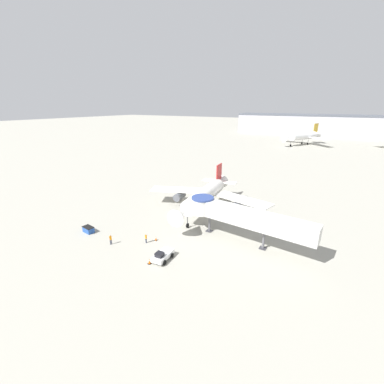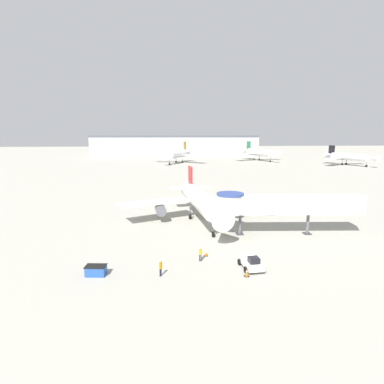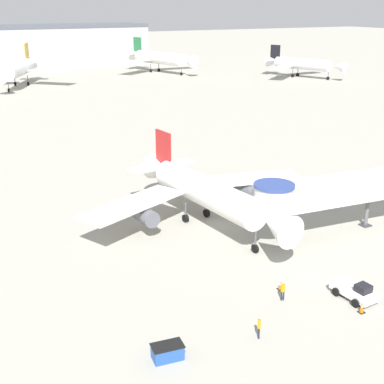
{
  "view_description": "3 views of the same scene",
  "coord_description": "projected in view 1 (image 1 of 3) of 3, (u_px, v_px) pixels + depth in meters",
  "views": [
    {
      "loc": [
        24.01,
        -45.4,
        22.55
      ],
      "look_at": [
        -3.43,
        0.49,
        4.2
      ],
      "focal_mm": 24.0,
      "sensor_mm": 36.0,
      "label": 1
    },
    {
      "loc": [
        -7.15,
        -49.79,
        14.85
      ],
      "look_at": [
        -1.89,
        1.12,
        5.28
      ],
      "focal_mm": 28.0,
      "sensor_mm": 36.0,
      "label": 2
    },
    {
      "loc": [
        -27.43,
        -46.89,
        23.25
      ],
      "look_at": [
        -3.86,
        -2.35,
        5.42
      ],
      "focal_mm": 50.0,
      "sensor_mm": 36.0,
      "label": 3
    }
  ],
  "objects": [
    {
      "name": "ground_crew_wing_walker",
      "position": [
        146.0,
        238.0,
        43.71
      ],
      "size": [
        0.37,
        0.3,
        1.71
      ],
      "rotation": [
        0.0,
        0.0,
        2.78
      ],
      "color": "#1E2338",
      "rests_on": "ground_plane"
    },
    {
      "name": "terminal_building",
      "position": [
        319.0,
        125.0,
        193.53
      ],
      "size": [
        120.98,
        19.97,
        15.36
      ],
      "color": "#A8A8B2",
      "rests_on": "ground_plane"
    },
    {
      "name": "ground_plane",
      "position": [
        204.0,
        213.0,
        55.83
      ],
      "size": [
        800.0,
        800.0,
        0.0
      ],
      "primitive_type": "plane",
      "color": "#9E9B8E"
    },
    {
      "name": "traffic_cone_near_nose",
      "position": [
        156.0,
        238.0,
        44.71
      ],
      "size": [
        0.47,
        0.47,
        0.77
      ],
      "color": "black",
      "rests_on": "ground_plane"
    },
    {
      "name": "main_airplane",
      "position": [
        206.0,
        195.0,
        55.92
      ],
      "size": [
        28.77,
        25.13,
        8.88
      ],
      "rotation": [
        0.0,
        0.0,
        0.1
      ],
      "color": "white",
      "rests_on": "ground_plane"
    },
    {
      "name": "pushback_tug_white",
      "position": [
        162.0,
        255.0,
        39.02
      ],
      "size": [
        2.4,
        3.99,
        1.65
      ],
      "rotation": [
        0.0,
        0.0,
        0.07
      ],
      "color": "silver",
      "rests_on": "ground_plane"
    },
    {
      "name": "service_container_blue",
      "position": [
        88.0,
        229.0,
        47.51
      ],
      "size": [
        2.36,
        1.56,
        1.1
      ],
      "rotation": [
        0.0,
        0.0,
        -0.13
      ],
      "color": "#234C9E",
      "rests_on": "ground_plane"
    },
    {
      "name": "background_jet_gold_tail",
      "position": [
        304.0,
        136.0,
        148.71
      ],
      "size": [
        29.05,
        30.32,
        11.73
      ],
      "rotation": [
        0.0,
        0.0,
        -0.46
      ],
      "color": "white",
      "rests_on": "ground_plane"
    },
    {
      "name": "traffic_cone_apron_front",
      "position": [
        149.0,
        261.0,
        38.13
      ],
      "size": [
        0.51,
        0.51,
        0.84
      ],
      "color": "black",
      "rests_on": "ground_plane"
    },
    {
      "name": "jet_bridge",
      "position": [
        240.0,
        215.0,
        43.25
      ],
      "size": [
        22.12,
        5.11,
        6.45
      ],
      "rotation": [
        0.0,
        0.0,
        -0.09
      ],
      "color": "silver",
      "rests_on": "ground_plane"
    },
    {
      "name": "ground_crew_marshaller",
      "position": [
        111.0,
        239.0,
        43.19
      ],
      "size": [
        0.36,
        0.4,
        1.82
      ],
      "rotation": [
        0.0,
        0.0,
        4.14
      ],
      "color": "#1E2338",
      "rests_on": "ground_plane"
    }
  ]
}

